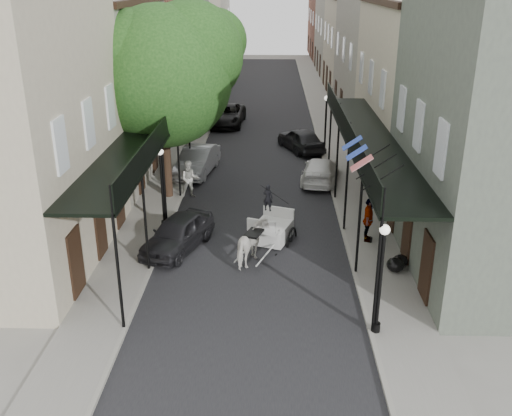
# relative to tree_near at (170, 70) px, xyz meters

# --- Properties ---
(ground) EXTENTS (140.00, 140.00, 0.00)m
(ground) POSITION_rel_tree_near_xyz_m (4.20, -10.18, -6.49)
(ground) COLOR gray
(ground) RESTS_ON ground
(road) EXTENTS (8.00, 90.00, 0.01)m
(road) POSITION_rel_tree_near_xyz_m (4.20, 9.82, -6.48)
(road) COLOR black
(road) RESTS_ON ground
(sidewalk_left) EXTENTS (2.20, 90.00, 0.12)m
(sidewalk_left) POSITION_rel_tree_near_xyz_m (-0.80, 9.82, -6.43)
(sidewalk_left) COLOR gray
(sidewalk_left) RESTS_ON ground
(sidewalk_right) EXTENTS (2.20, 90.00, 0.12)m
(sidewalk_right) POSITION_rel_tree_near_xyz_m (9.20, 9.82, -6.43)
(sidewalk_right) COLOR gray
(sidewalk_right) RESTS_ON ground
(building_row_left) EXTENTS (5.00, 80.00, 10.50)m
(building_row_left) POSITION_rel_tree_near_xyz_m (-4.40, 19.82, -1.24)
(building_row_left) COLOR #AFA68C
(building_row_left) RESTS_ON ground
(building_row_right) EXTENTS (5.00, 80.00, 10.50)m
(building_row_right) POSITION_rel_tree_near_xyz_m (12.80, 19.82, -1.24)
(building_row_right) COLOR gray
(building_row_right) RESTS_ON ground
(gallery_left) EXTENTS (2.20, 18.05, 4.88)m
(gallery_left) POSITION_rel_tree_near_xyz_m (-0.59, -3.20, -2.44)
(gallery_left) COLOR black
(gallery_left) RESTS_ON sidewalk_left
(gallery_right) EXTENTS (2.20, 18.05, 4.88)m
(gallery_right) POSITION_rel_tree_near_xyz_m (8.99, -3.20, -2.44)
(gallery_right) COLOR black
(gallery_right) RESTS_ON sidewalk_right
(tree_near) EXTENTS (7.31, 6.80, 9.63)m
(tree_near) POSITION_rel_tree_near_xyz_m (0.00, 0.00, 0.00)
(tree_near) COLOR #382619
(tree_near) RESTS_ON sidewalk_left
(tree_far) EXTENTS (6.45, 6.00, 8.61)m
(tree_far) POSITION_rel_tree_near_xyz_m (-0.05, 14.00, -0.65)
(tree_far) COLOR #382619
(tree_far) RESTS_ON sidewalk_left
(lamppost_right_near) EXTENTS (0.32, 0.32, 3.71)m
(lamppost_right_near) POSITION_rel_tree_near_xyz_m (8.30, -12.18, -4.44)
(lamppost_right_near) COLOR black
(lamppost_right_near) RESTS_ON sidewalk_right
(lamppost_left) EXTENTS (0.32, 0.32, 3.71)m
(lamppost_left) POSITION_rel_tree_near_xyz_m (0.10, -4.18, -4.44)
(lamppost_left) COLOR black
(lamppost_left) RESTS_ON sidewalk_left
(lamppost_right_far) EXTENTS (0.32, 0.32, 3.71)m
(lamppost_right_far) POSITION_rel_tree_near_xyz_m (8.30, 7.82, -4.44)
(lamppost_right_far) COLOR black
(lamppost_right_far) RESTS_ON sidewalk_right
(horse) EXTENTS (1.52, 2.17, 1.67)m
(horse) POSITION_rel_tree_near_xyz_m (4.21, -7.36, -5.65)
(horse) COLOR silver
(horse) RESTS_ON ground
(carriage) EXTENTS (2.27, 2.79, 2.80)m
(carriage) POSITION_rel_tree_near_xyz_m (5.09, -4.90, -5.40)
(carriage) COLOR black
(carriage) RESTS_ON ground
(pedestrian_walking) EXTENTS (1.10, 0.95, 1.96)m
(pedestrian_walking) POSITION_rel_tree_near_xyz_m (0.70, -0.05, -5.51)
(pedestrian_walking) COLOR #AFAFA5
(pedestrian_walking) RESTS_ON ground
(pedestrian_sidewalk_left) EXTENTS (1.32, 0.96, 1.83)m
(pedestrian_sidewalk_left) POSITION_rel_tree_near_xyz_m (-1.14, 10.67, -5.45)
(pedestrian_sidewalk_left) COLOR gray
(pedestrian_sidewalk_left) RESTS_ON sidewalk_left
(pedestrian_sidewalk_right) EXTENTS (0.72, 1.21, 1.93)m
(pedestrian_sidewalk_right) POSITION_rel_tree_near_xyz_m (9.04, -5.38, -5.40)
(pedestrian_sidewalk_right) COLOR gray
(pedestrian_sidewalk_right) RESTS_ON sidewalk_right
(car_left_near) EXTENTS (3.06, 4.57, 1.45)m
(car_left_near) POSITION_rel_tree_near_xyz_m (1.04, -6.18, -5.77)
(car_left_near) COLOR black
(car_left_near) RESTS_ON ground
(car_left_mid) EXTENTS (2.32, 4.93, 1.56)m
(car_left_mid) POSITION_rel_tree_near_xyz_m (0.60, 3.82, -5.71)
(car_left_mid) COLOR #A9AAAF
(car_left_mid) RESTS_ON ground
(car_left_far) EXTENTS (2.94, 5.78, 1.57)m
(car_left_far) POSITION_rel_tree_near_xyz_m (1.35, 15.72, -5.71)
(car_left_far) COLOR black
(car_left_far) RESTS_ON ground
(car_right_near) EXTENTS (2.59, 4.78, 1.32)m
(car_right_near) POSITION_rel_tree_near_xyz_m (7.62, 2.63, -5.83)
(car_right_near) COLOR silver
(car_right_near) RESTS_ON ground
(car_right_far) EXTENTS (3.35, 4.76, 1.51)m
(car_right_far) POSITION_rel_tree_near_xyz_m (6.80, 8.82, -5.74)
(car_right_far) COLOR black
(car_right_far) RESTS_ON ground
(trash_bags) EXTENTS (0.93, 1.08, 0.57)m
(trash_bags) POSITION_rel_tree_near_xyz_m (9.81, -7.96, -6.10)
(trash_bags) COLOR black
(trash_bags) RESTS_ON sidewalk_right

